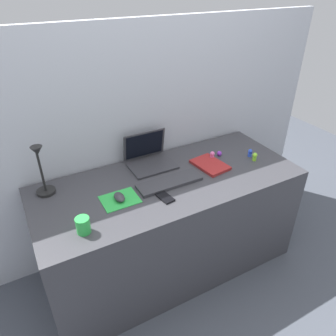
{
  "coord_description": "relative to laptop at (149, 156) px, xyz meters",
  "views": [
    {
      "loc": [
        -0.8,
        -1.46,
        1.85
      ],
      "look_at": [
        -0.01,
        0.0,
        0.83
      ],
      "focal_mm": 34.05,
      "sensor_mm": 36.0,
      "label": 1
    }
  ],
  "objects": [
    {
      "name": "toy_figurine_lime",
      "position": [
        0.66,
        -0.31,
        -0.02
      ],
      "size": [
        0.03,
        0.03,
        0.06
      ],
      "color": "#8CDB33",
      "rests_on": "desk"
    },
    {
      "name": "back_wall",
      "position": [
        0.03,
        0.15,
        0.02
      ],
      "size": [
        2.9,
        0.05,
        1.64
      ],
      "primitive_type": "cube",
      "color": "#B2B7C1",
      "rests_on": "ground_plane"
    },
    {
      "name": "laptop",
      "position": [
        0.0,
        0.0,
        0.0
      ],
      "size": [
        0.3,
        0.25,
        0.21
      ],
      "color": "#333338",
      "rests_on": "desk"
    },
    {
      "name": "cell_phone",
      "position": [
        -0.09,
        -0.39,
        -0.05
      ],
      "size": [
        0.08,
        0.14,
        0.01
      ],
      "primitive_type": "cube",
      "rotation": [
        0.0,
        0.0,
        0.15
      ],
      "color": "black",
      "rests_on": "desk"
    },
    {
      "name": "toy_figurine_purple",
      "position": [
        0.49,
        -0.14,
        -0.04
      ],
      "size": [
        0.03,
        0.03,
        0.04
      ],
      "primitive_type": "ellipsoid",
      "color": "purple",
      "rests_on": "desk"
    },
    {
      "name": "toy_figurine_pink",
      "position": [
        0.41,
        -0.16,
        -0.02
      ],
      "size": [
        0.03,
        0.03,
        0.06
      ],
      "color": "pink",
      "rests_on": "desk"
    },
    {
      "name": "keyboard",
      "position": [
        0.01,
        -0.28,
        -0.04
      ],
      "size": [
        0.41,
        0.13,
        0.02
      ],
      "primitive_type": "cube",
      "color": "#333338",
      "rests_on": "desk"
    },
    {
      "name": "coffee_mug",
      "position": [
        -0.58,
        -0.45,
        -0.01
      ],
      "size": [
        0.07,
        0.07,
        0.09
      ],
      "primitive_type": "cylinder",
      "color": "green",
      "rests_on": "desk"
    },
    {
      "name": "notebook_pad",
      "position": [
        0.35,
        -0.23,
        -0.04
      ],
      "size": [
        0.2,
        0.26,
        0.02
      ],
      "primitive_type": "cube",
      "rotation": [
        0.0,
        0.0,
        0.13
      ],
      "color": "maroon",
      "rests_on": "desk"
    },
    {
      "name": "mouse",
      "position": [
        -0.33,
        -0.29,
        -0.03
      ],
      "size": [
        0.06,
        0.1,
        0.03
      ],
      "primitive_type": "ellipsoid",
      "color": "#333338",
      "rests_on": "mousepad"
    },
    {
      "name": "toy_figurine_blue",
      "position": [
        0.67,
        -0.25,
        -0.03
      ],
      "size": [
        0.03,
        0.03,
        0.06
      ],
      "color": "blue",
      "rests_on": "desk"
    },
    {
      "name": "desk",
      "position": [
        0.03,
        -0.24,
        -0.42
      ],
      "size": [
        1.7,
        0.71,
        0.74
      ],
      "primitive_type": "cube",
      "color": "#38383D",
      "rests_on": "ground_plane"
    },
    {
      "name": "desk_lamp",
      "position": [
        -0.68,
        -0.04,
        0.11
      ],
      "size": [
        0.11,
        0.15,
        0.34
      ],
      "color": "black",
      "rests_on": "desk"
    },
    {
      "name": "mousepad",
      "position": [
        -0.32,
        -0.29,
        -0.05
      ],
      "size": [
        0.21,
        0.17,
        0.0
      ],
      "primitive_type": "cube",
      "color": "green",
      "rests_on": "desk"
    },
    {
      "name": "ground_plane",
      "position": [
        0.03,
        -0.24,
        -0.79
      ],
      "size": [
        6.0,
        6.0,
        0.0
      ],
      "primitive_type": "plane",
      "color": "#474C56"
    }
  ]
}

